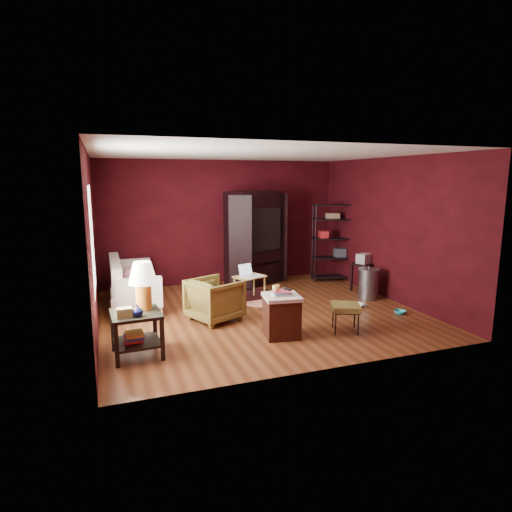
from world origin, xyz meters
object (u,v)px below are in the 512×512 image
Objects in this scene: sofa at (133,286)px; armchair at (215,298)px; wire_shelving at (332,239)px; side_table at (140,300)px; hamper at (282,315)px; tv_armoire at (255,236)px; laptop_desk at (249,278)px.

armchair is (1.25, -1.35, 0.02)m from sofa.
armchair is 0.44× the size of wire_shelving.
sofa is 2.46× the size of armchair.
hamper is (2.07, -0.05, -0.43)m from side_table.
side_table is (-0.06, -2.38, 0.38)m from sofa.
wire_shelving is at bearing 49.26° from hamper.
wire_shelving reaches higher than hamper.
sofa is at bearing 88.57° from side_table.
armchair is at bearing -147.68° from tv_armoire.
laptop_desk is (0.18, 2.04, 0.10)m from hamper.
side_table is at bearing -131.12° from wire_shelving.
tv_armoire is at bearing -58.37° from armchair.
sofa is 1.84m from armchair.
armchair is 1.35m from laptop_desk.
tv_armoire is 1.16× the size of wire_shelving.
side_table is 0.61× the size of tv_armoire.
armchair is 1.07× the size of hamper.
hamper reaches higher than laptop_desk.
laptop_desk is (2.25, 1.99, -0.32)m from side_table.
side_table reaches higher than sofa.
sofa is at bearing 173.84° from tv_armoire.
side_table is 3.02m from laptop_desk.
hamper is (2.01, -2.43, -0.04)m from sofa.
armchair reaches higher than sofa.
wire_shelving is (4.63, 2.91, 0.23)m from side_table.
sofa reaches higher than laptop_desk.
sofa is 0.93× the size of tv_armoire.
side_table is 2.12m from hamper.
side_table is at bearing -159.34° from laptop_desk.
hamper is 0.41× the size of wire_shelving.
hamper is at bearing -125.90° from tv_armoire.
tv_armoire is (0.74, 3.27, 0.76)m from hamper.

